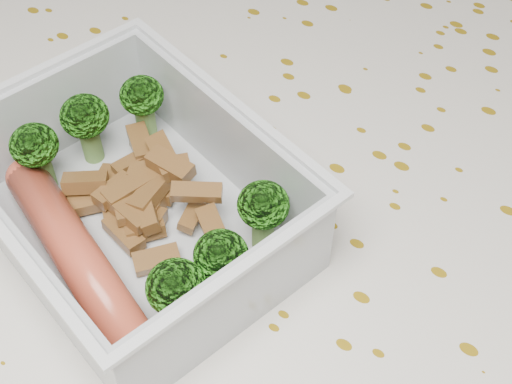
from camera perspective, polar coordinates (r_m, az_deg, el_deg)
The scene contains 6 objects.
dining_table at distance 0.48m, azimuth -1.05°, elevation -8.85°, with size 1.40×0.90×0.75m.
tablecloth at distance 0.43m, azimuth -1.14°, elevation -5.39°, with size 1.46×0.96×0.19m.
lunch_container at distance 0.38m, azimuth -9.62°, elevation -1.39°, with size 0.21×0.18×0.06m.
broccoli_florets at distance 0.38m, azimuth -8.41°, elevation 0.46°, with size 0.15×0.12×0.05m.
meat_pile at distance 0.40m, azimuth -9.16°, elevation 0.06°, with size 0.10×0.08×0.03m.
sausage at distance 0.38m, azimuth -14.00°, elevation -5.17°, with size 0.15×0.07×0.02m.
Camera 1 is at (0.14, -0.20, 1.07)m, focal length 50.00 mm.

